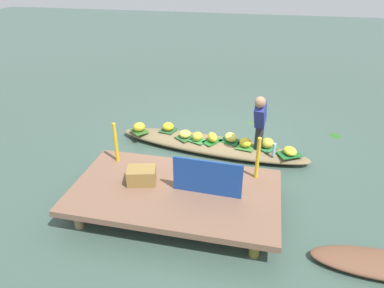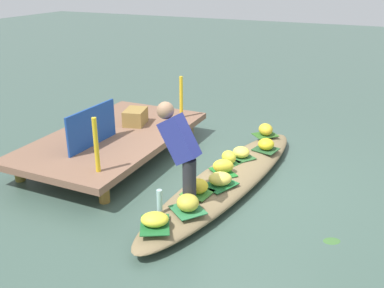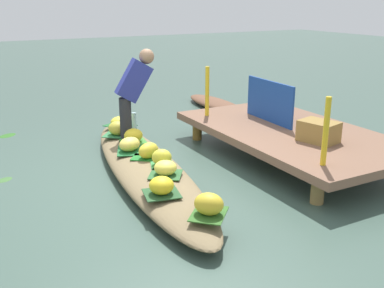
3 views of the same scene
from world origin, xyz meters
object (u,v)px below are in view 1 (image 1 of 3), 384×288
banana_bunch_4 (185,134)px  banana_bunch_7 (197,136)px  vendor_boat (211,145)px  banana_bunch_2 (168,127)px  water_bottle (274,150)px  vendor_person (260,119)px  banana_bunch_0 (139,127)px  moored_boat (384,265)px  banana_bunch_8 (245,143)px  banana_bunch_1 (267,143)px  banana_bunch_5 (212,137)px  banana_bunch_6 (290,151)px  market_banner (207,178)px  produce_crate (142,175)px  banana_bunch_3 (231,137)px

banana_bunch_4 → banana_bunch_7: size_ratio=1.09×
vendor_boat → banana_bunch_2: banana_bunch_2 is taller
banana_bunch_2 → water_bottle: 2.32m
banana_bunch_2 → vendor_person: vendor_person is taller
banana_bunch_0 → banana_bunch_4: banana_bunch_0 is taller
moored_boat → banana_bunch_8: (1.98, -2.48, 0.23)m
banana_bunch_8 → banana_bunch_2: bearing=-12.5°
banana_bunch_1 → banana_bunch_5: size_ratio=0.92×
banana_bunch_0 → vendor_person: 2.61m
moored_boat → banana_bunch_0: bearing=-32.1°
vendor_boat → banana_bunch_1: banana_bunch_1 is taller
banana_bunch_4 → water_bottle: (-1.81, 0.35, 0.05)m
banana_bunch_5 → banana_bunch_6: bearing=172.7°
banana_bunch_0 → banana_bunch_1: (-2.71, 0.13, -0.00)m
moored_boat → banana_bunch_6: bearing=-64.4°
banana_bunch_1 → market_banner: market_banner is taller
banana_bunch_0 → banana_bunch_5: (-1.62, 0.12, -0.00)m
moored_boat → banana_bunch_2: size_ratio=7.44×
vendor_boat → banana_bunch_5: 0.22m
banana_bunch_6 → produce_crate: (2.34, 1.69, 0.21)m
banana_bunch_0 → banana_bunch_6: size_ratio=0.88×
vendor_boat → banana_bunch_3: 0.45m
vendor_boat → water_bottle: size_ratio=15.69×
vendor_person → vendor_boat: bearing=-14.6°
banana_bunch_6 → banana_bunch_7: size_ratio=1.33×
banana_bunch_5 → banana_bunch_7: size_ratio=1.25×
moored_boat → water_bottle: 2.68m
banana_bunch_6 → water_bottle: size_ratio=1.18×
banana_bunch_8 → market_banner: 1.95m
produce_crate → banana_bunch_5: bearing=-113.5°
vendor_boat → moored_boat: size_ratio=2.20×
banana_bunch_3 → banana_bunch_8: banana_bunch_8 is taller
banana_bunch_0 → banana_bunch_8: bearing=175.1°
vendor_boat → banana_bunch_0: 1.59m
banana_bunch_3 → banana_bunch_7: bearing=11.1°
banana_bunch_5 → vendor_boat: bearing=-53.5°
banana_bunch_4 → banana_bunch_0: bearing=-4.0°
market_banner → banana_bunch_2: bearing=-58.7°
banana_bunch_5 → banana_bunch_8: 0.68m
market_banner → produce_crate: (1.06, -0.07, -0.16)m
banana_bunch_1 → banana_bunch_6: (-0.43, 0.19, -0.03)m
banana_bunch_2 → banana_bunch_4: bearing=150.1°
market_banner → banana_bunch_7: bearing=-72.2°
banana_bunch_6 → banana_bunch_1: bearing=-23.4°
moored_boat → banana_bunch_8: 3.18m
banana_bunch_2 → banana_bunch_8: 1.73m
water_bottle → produce_crate: bearing=37.7°
banana_bunch_1 → banana_bunch_3: bearing=-8.2°
banana_bunch_4 → banana_bunch_8: size_ratio=0.95×
banana_bunch_3 → water_bottle: size_ratio=1.16×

